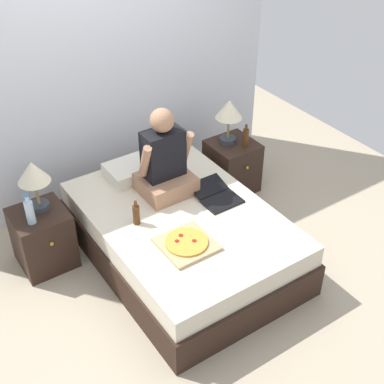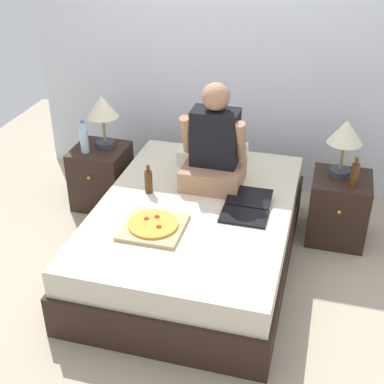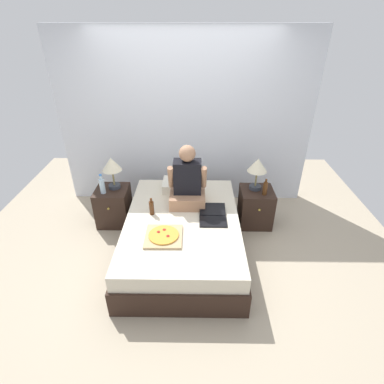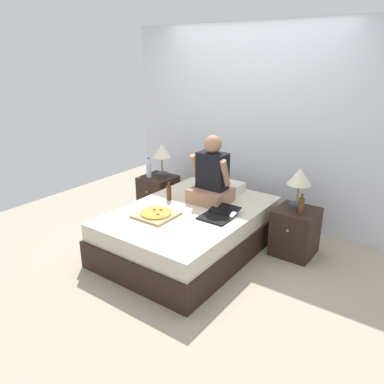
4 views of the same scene
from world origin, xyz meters
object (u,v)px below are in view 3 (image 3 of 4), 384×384
(beer_bottle, at_px, (265,188))
(laptop, at_px, (213,217))
(bed, at_px, (183,235))
(beer_bottle_on_bed, at_px, (152,208))
(nightstand_left, at_px, (114,206))
(water_bottle, at_px, (102,186))
(nightstand_right, at_px, (256,207))
(lamp_on_left_nightstand, at_px, (112,166))
(lamp_on_right_nightstand, at_px, (257,167))
(person_seated, at_px, (187,183))
(pizza_box, at_px, (164,236))

(beer_bottle, xyz_separation_m, laptop, (-0.70, -0.51, -0.11))
(bed, xyz_separation_m, laptop, (0.36, 0.00, 0.27))
(laptop, bearing_deg, beer_bottle_on_bed, 173.20)
(beer_bottle_on_bed, bearing_deg, beer_bottle, 16.37)
(beer_bottle, bearing_deg, nightstand_left, 177.23)
(bed, height_order, beer_bottle_on_bed, beer_bottle_on_bed)
(water_bottle, height_order, nightstand_right, water_bottle)
(lamp_on_left_nightstand, xyz_separation_m, beer_bottle_on_bed, (0.59, -0.57, -0.27))
(beer_bottle, distance_m, laptop, 0.88)
(nightstand_left, relative_size, beer_bottle_on_bed, 2.41)
(lamp_on_left_nightstand, relative_size, water_bottle, 1.63)
(lamp_on_right_nightstand, bearing_deg, laptop, -132.45)
(nightstand_right, relative_size, laptop, 1.27)
(laptop, bearing_deg, person_seated, 131.84)
(bed, relative_size, beer_bottle_on_bed, 8.99)
(beer_bottle, distance_m, pizza_box, 1.53)
(beer_bottle_on_bed, bearing_deg, person_seated, 31.21)
(pizza_box, bearing_deg, nightstand_left, 130.00)
(water_bottle, relative_size, pizza_box, 0.69)
(nightstand_right, bearing_deg, beer_bottle, -54.99)
(laptop, bearing_deg, lamp_on_right_nightstand, 47.55)
(nightstand_left, height_order, pizza_box, pizza_box)
(nightstand_right, bearing_deg, bed, -148.51)
(laptop, bearing_deg, pizza_box, -147.07)
(nightstand_left, relative_size, pizza_box, 1.32)
(nightstand_left, distance_m, laptop, 1.51)
(lamp_on_right_nightstand, distance_m, beer_bottle_on_bed, 1.48)
(nightstand_left, relative_size, lamp_on_right_nightstand, 1.18)
(pizza_box, bearing_deg, lamp_on_left_nightstand, 127.18)
(nightstand_right, distance_m, laptop, 0.91)
(lamp_on_right_nightstand, relative_size, pizza_box, 1.12)
(nightstand_left, height_order, water_bottle, water_bottle)
(lamp_on_right_nightstand, height_order, pizza_box, lamp_on_right_nightstand)
(nightstand_right, bearing_deg, water_bottle, -177.52)
(nightstand_left, height_order, lamp_on_right_nightstand, lamp_on_right_nightstand)
(lamp_on_left_nightstand, relative_size, person_seated, 0.58)
(nightstand_right, relative_size, pizza_box, 1.32)
(nightstand_right, bearing_deg, beer_bottle_on_bed, -159.10)
(person_seated, height_order, laptop, person_seated)
(lamp_on_right_nightstand, bearing_deg, water_bottle, -176.08)
(person_seated, distance_m, beer_bottle_on_bed, 0.53)
(beer_bottle_on_bed, bearing_deg, nightstand_left, 140.15)
(lamp_on_left_nightstand, distance_m, laptop, 1.52)
(bed, distance_m, pizza_box, 0.48)
(water_bottle, xyz_separation_m, nightstand_right, (2.07, 0.09, -0.38))
(beer_bottle, relative_size, laptop, 0.55)
(nightstand_left, distance_m, pizza_box, 1.29)
(water_bottle, relative_size, person_seated, 0.35)
(beer_bottle, height_order, pizza_box, beer_bottle)
(nightstand_left, bearing_deg, laptop, -24.15)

